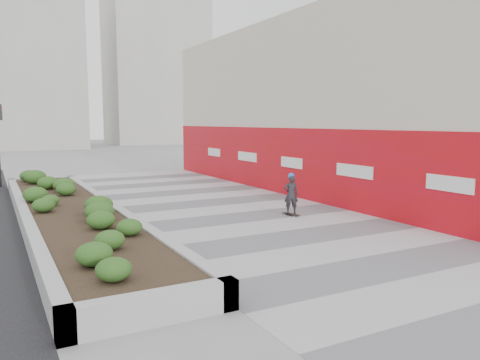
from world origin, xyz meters
name	(u,v)px	position (x,y,z in m)	size (l,w,h in m)	color
ground	(341,252)	(0.00, 0.00, 0.00)	(160.00, 160.00, 0.00)	gray
walkway	(277,228)	(0.00, 3.00, 0.01)	(8.00, 36.00, 0.01)	#A8A8AD
building	(333,107)	(6.98, 8.98, 3.98)	(6.04, 24.08, 8.00)	beige
planter	(69,210)	(-5.50, 7.00, 0.42)	(3.00, 18.00, 0.90)	#9E9EA0
distant_bldg_north_l	(9,66)	(-5.00, 55.00, 10.00)	(16.00, 12.00, 20.00)	#ADAAA3
distant_bldg_north_r	(156,63)	(15.00, 60.00, 12.00)	(14.00, 10.00, 24.00)	#ADAAA3
manhole_cover	(291,227)	(0.50, 3.00, 0.00)	(0.44, 0.44, 0.01)	#595654
skateboarder	(291,194)	(1.50, 4.45, 0.77)	(0.59, 0.74, 1.52)	beige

